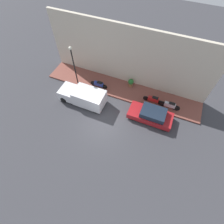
% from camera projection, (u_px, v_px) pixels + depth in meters
% --- Properties ---
extents(ground_plane, '(60.00, 60.00, 0.00)m').
position_uv_depth(ground_plane, '(104.00, 124.00, 16.67)').
color(ground_plane, '#38383D').
extents(sidewalk, '(2.70, 16.96, 0.16)m').
position_uv_depth(sidewalk, '(121.00, 89.00, 19.15)').
color(sidewalk, brown).
rests_on(sidewalk, ground_plane).
extents(building_facade, '(0.30, 16.96, 6.53)m').
position_uv_depth(building_facade, '(128.00, 57.00, 17.36)').
color(building_facade, beige).
rests_on(building_facade, ground_plane).
extents(parked_car, '(1.84, 4.16, 1.28)m').
position_uv_depth(parked_car, '(151.00, 115.00, 16.52)').
color(parked_car, maroon).
rests_on(parked_car, ground_plane).
extents(delivery_van, '(1.89, 4.74, 1.67)m').
position_uv_depth(delivery_van, '(83.00, 96.00, 17.57)').
color(delivery_van, silver).
rests_on(delivery_van, ground_plane).
extents(scooter_silver, '(0.30, 2.04, 0.85)m').
position_uv_depth(scooter_silver, '(170.00, 105.00, 17.19)').
color(scooter_silver, '#B7B7BF').
rests_on(scooter_silver, sidewalk).
extents(motorcycle_blue, '(0.30, 1.95, 0.77)m').
position_uv_depth(motorcycle_blue, '(99.00, 84.00, 18.92)').
color(motorcycle_blue, navy).
rests_on(motorcycle_blue, sidewalk).
extents(motorcycle_red, '(0.30, 2.05, 0.81)m').
position_uv_depth(motorcycle_red, '(153.00, 99.00, 17.66)').
color(motorcycle_red, '#B21E1E').
rests_on(motorcycle_red, sidewalk).
extents(streetlamp, '(0.32, 0.32, 4.57)m').
position_uv_depth(streetlamp, '(73.00, 61.00, 17.25)').
color(streetlamp, black).
rests_on(streetlamp, sidewalk).
extents(potted_plant, '(0.60, 0.60, 0.92)m').
position_uv_depth(potted_plant, '(131.00, 82.00, 18.93)').
color(potted_plant, brown).
rests_on(potted_plant, sidewalk).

